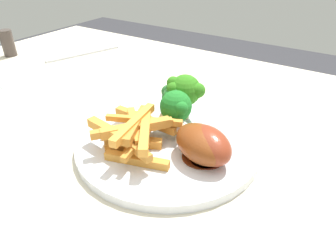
# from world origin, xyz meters

# --- Properties ---
(dining_table) EXTENTS (1.15, 0.88, 0.71)m
(dining_table) POSITION_xyz_m (0.00, 0.00, 0.62)
(dining_table) COLOR beige
(dining_table) RESTS_ON ground_plane
(dinner_plate) EXTENTS (0.25, 0.25, 0.01)m
(dinner_plate) POSITION_xyz_m (-0.06, -0.03, 0.72)
(dinner_plate) COLOR silver
(dinner_plate) RESTS_ON dining_table
(broccoli_floret_front) EXTENTS (0.05, 0.05, 0.06)m
(broccoli_floret_front) POSITION_xyz_m (-0.05, -0.06, 0.76)
(broccoli_floret_front) COLOR #80AA49
(broccoli_floret_front) RESTS_ON dinner_plate
(broccoli_floret_middle) EXTENTS (0.05, 0.05, 0.06)m
(broccoli_floret_middle) POSITION_xyz_m (-0.04, -0.08, 0.76)
(broccoli_floret_middle) COLOR #86A947
(broccoli_floret_middle) RESTS_ON dinner_plate
(broccoli_floret_back) EXTENTS (0.06, 0.05, 0.07)m
(broccoli_floret_back) POSITION_xyz_m (-0.05, -0.09, 0.77)
(broccoli_floret_back) COLOR #91A55E
(broccoli_floret_back) RESTS_ON dinner_plate
(carrot_fries_pile) EXTENTS (0.13, 0.11, 0.04)m
(carrot_fries_pile) POSITION_xyz_m (-0.03, 0.01, 0.74)
(carrot_fries_pile) COLOR orange
(carrot_fries_pile) RESTS_ON dinner_plate
(chicken_drumstick_near) EXTENTS (0.12, 0.08, 0.04)m
(chicken_drumstick_near) POSITION_xyz_m (-0.12, -0.02, 0.74)
(chicken_drumstick_near) COLOR #601F12
(chicken_drumstick_near) RESTS_ON dinner_plate
(chicken_drumstick_far) EXTENTS (0.13, 0.08, 0.04)m
(chicken_drumstick_far) POSITION_xyz_m (-0.11, -0.02, 0.74)
(chicken_drumstick_far) COLOR #5A230D
(chicken_drumstick_far) RESTS_ON dinner_plate
(fork) EXTENTS (0.07, 0.18, 0.00)m
(fork) POSITION_xyz_m (0.33, -0.24, 0.71)
(fork) COLOR silver
(fork) RESTS_ON dining_table
(pepper_shaker) EXTENTS (0.03, 0.03, 0.06)m
(pepper_shaker) POSITION_xyz_m (0.48, -0.14, 0.74)
(pepper_shaker) COLOR #423833
(pepper_shaker) RESTS_ON dining_table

